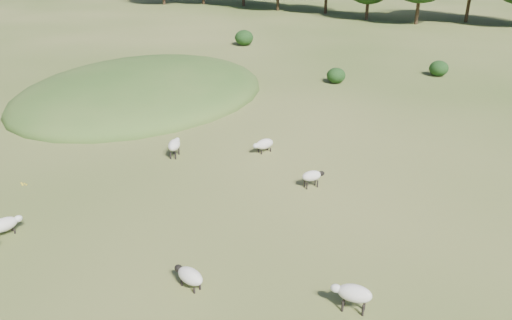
{
  "coord_description": "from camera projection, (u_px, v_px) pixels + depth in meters",
  "views": [
    {
      "loc": [
        12.41,
        -14.36,
        10.57
      ],
      "look_at": [
        2.0,
        4.0,
        1.0
      ],
      "focal_mm": 35.0,
      "sensor_mm": 36.0,
      "label": 1
    }
  ],
  "objects": [
    {
      "name": "ground",
      "position": [
        338.0,
        90.0,
        37.16
      ],
      "size": [
        160.0,
        160.0,
        0.0
      ],
      "primitive_type": "plane",
      "color": "#345119",
      "rests_on": "ground"
    },
    {
      "name": "mound",
      "position": [
        143.0,
        94.0,
        36.21
      ],
      "size": [
        16.0,
        20.0,
        4.0
      ],
      "primitive_type": "ellipsoid",
      "color": "#33561E",
      "rests_on": "ground"
    },
    {
      "name": "shrubs",
      "position": [
        306.0,
        52.0,
        45.88
      ],
      "size": [
        21.84,
        10.58,
        1.57
      ],
      "color": "black",
      "rests_on": "ground"
    },
    {
      "name": "sheep_0",
      "position": [
        174.0,
        145.0,
        25.75
      ],
      "size": [
        0.92,
        1.34,
        0.93
      ],
      "rotation": [
        0.0,
        0.0,
        1.95
      ],
      "color": "beige",
      "rests_on": "ground"
    },
    {
      "name": "sheep_1",
      "position": [
        4.0,
        224.0,
        19.05
      ],
      "size": [
        0.81,
        1.3,
        0.72
      ],
      "rotation": [
        0.0,
        0.0,
        1.29
      ],
      "color": "beige",
      "rests_on": "ground"
    },
    {
      "name": "sheep_2",
      "position": [
        353.0,
        293.0,
        15.1
      ],
      "size": [
        1.33,
        0.74,
        0.93
      ],
      "rotation": [
        0.0,
        0.0,
        3.32
      ],
      "color": "beige",
      "rests_on": "ground"
    },
    {
      "name": "sheep_3",
      "position": [
        312.0,
        176.0,
        22.63
      ],
      "size": [
        0.98,
        1.09,
        0.81
      ],
      "rotation": [
        0.0,
        0.0,
        0.89
      ],
      "color": "beige",
      "rests_on": "ground"
    },
    {
      "name": "sheep_4",
      "position": [
        264.0,
        144.0,
        26.32
      ],
      "size": [
        0.93,
        1.32,
        0.74
      ],
      "rotation": [
        0.0,
        0.0,
        4.3
      ],
      "color": "beige",
      "rests_on": "ground"
    },
    {
      "name": "sheep_5",
      "position": [
        189.0,
        276.0,
        16.2
      ],
      "size": [
        1.28,
        0.72,
        0.71
      ],
      "rotation": [
        0.0,
        0.0,
        2.95
      ],
      "color": "beige",
      "rests_on": "ground"
    }
  ]
}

